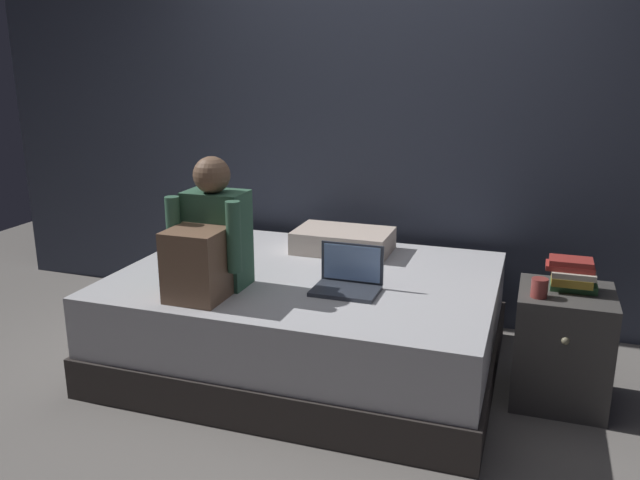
# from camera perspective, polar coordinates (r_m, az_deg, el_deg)

# --- Properties ---
(ground_plane) EXTENTS (8.00, 8.00, 0.00)m
(ground_plane) POSITION_cam_1_polar(r_m,az_deg,el_deg) (3.35, 0.45, -13.45)
(ground_plane) COLOR gray
(wall_back) EXTENTS (5.60, 0.10, 2.70)m
(wall_back) POSITION_cam_1_polar(r_m,az_deg,el_deg) (4.09, 5.91, 11.71)
(wall_back) COLOR #383D4C
(wall_back) RESTS_ON ground_plane
(bed) EXTENTS (2.00, 1.50, 0.53)m
(bed) POSITION_cam_1_polar(r_m,az_deg,el_deg) (3.55, -1.09, -7.01)
(bed) COLOR #332D2B
(bed) RESTS_ON ground_plane
(nightstand) EXTENTS (0.44, 0.46, 0.56)m
(nightstand) POSITION_cam_1_polar(r_m,az_deg,el_deg) (3.40, 20.49, -8.75)
(nightstand) COLOR #474442
(nightstand) RESTS_ON ground_plane
(person_sitting) EXTENTS (0.39, 0.44, 0.66)m
(person_sitting) POSITION_cam_1_polar(r_m,az_deg,el_deg) (3.18, -9.76, -0.11)
(person_sitting) COLOR #38664C
(person_sitting) RESTS_ON bed
(laptop) EXTENTS (0.32, 0.23, 0.22)m
(laptop) POSITION_cam_1_polar(r_m,az_deg,el_deg) (3.20, 2.50, -3.47)
(laptop) COLOR #333842
(laptop) RESTS_ON bed
(pillow) EXTENTS (0.56, 0.36, 0.13)m
(pillow) POSITION_cam_1_polar(r_m,az_deg,el_deg) (3.82, 2.06, -0.06)
(pillow) COLOR beige
(pillow) RESTS_ON bed
(book_stack) EXTENTS (0.24, 0.16, 0.15)m
(book_stack) POSITION_cam_1_polar(r_m,az_deg,el_deg) (3.30, 21.31, -2.88)
(book_stack) COLOR #387042
(book_stack) RESTS_ON nightstand
(mug) EXTENTS (0.08, 0.08, 0.09)m
(mug) POSITION_cam_1_polar(r_m,az_deg,el_deg) (3.16, 18.75, -4.01)
(mug) COLOR #933833
(mug) RESTS_ON nightstand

